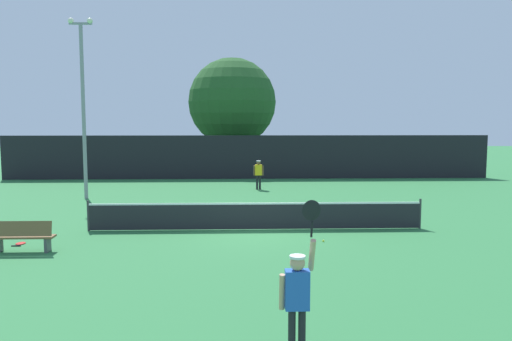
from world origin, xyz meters
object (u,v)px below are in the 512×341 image
at_px(player_receiving, 258,172).
at_px(spare_racket, 20,243).
at_px(parked_car_far, 272,159).
at_px(tennis_ball, 323,241).
at_px(large_tree, 232,102).
at_px(parked_car_mid, 203,160).
at_px(player_serving, 298,291).
at_px(courtside_bench, 22,236).
at_px(parked_car_near, 140,160).
at_px(light_pole, 83,98).

bearing_deg(player_receiving, spare_racket, 57.10).
relative_size(spare_racket, parked_car_far, 0.12).
bearing_deg(player_receiving, parked_car_far, -97.45).
height_order(tennis_ball, large_tree, large_tree).
height_order(parked_car_mid, parked_car_far, same).
relative_size(player_serving, parked_car_mid, 0.59).
distance_m(tennis_ball, courtside_bench, 9.04).
distance_m(spare_racket, large_tree, 24.12).
bearing_deg(courtside_bench, parked_car_far, 70.65).
distance_m(courtside_bench, parked_car_far, 27.26).
xyz_separation_m(tennis_ball, parked_car_near, (-10.54, 23.87, 0.74)).
relative_size(player_serving, parked_car_near, 0.58).
bearing_deg(parked_car_far, player_receiving, -94.53).
bearing_deg(light_pole, parked_car_near, 91.06).
distance_m(player_serving, parked_car_near, 32.82).
bearing_deg(player_receiving, light_pole, 18.91).
distance_m(player_serving, parked_car_mid, 31.97).
distance_m(light_pole, parked_car_far, 19.07).
distance_m(player_serving, courtside_bench, 9.93).
bearing_deg(player_receiving, tennis_ball, 97.33).
height_order(player_serving, light_pole, light_pole).
bearing_deg(parked_car_mid, light_pole, -103.96).
relative_size(courtside_bench, large_tree, 0.21).
xyz_separation_m(courtside_bench, parked_car_near, (-1.56, 24.84, 0.30)).
xyz_separation_m(tennis_ball, large_tree, (-3.18, 22.71, 5.28)).
bearing_deg(player_serving, parked_car_far, 86.82).
distance_m(player_receiving, light_pole, 10.01).
relative_size(player_serving, courtside_bench, 1.42).
bearing_deg(spare_racket, courtside_bench, -62.91).
bearing_deg(spare_racket, large_tree, 74.46).
relative_size(large_tree, parked_car_far, 2.02).
distance_m(tennis_ball, spare_racket, 9.49).
bearing_deg(parked_car_far, parked_car_near, -172.32).
bearing_deg(tennis_ball, courtside_bench, -173.86).
relative_size(player_receiving, tennis_ball, 24.09).
bearing_deg(courtside_bench, large_tree, 76.24).
distance_m(player_serving, tennis_ball, 8.02).
distance_m(large_tree, parked_car_near, 8.72).
height_order(player_receiving, parked_car_far, parked_car_far).
relative_size(spare_racket, parked_car_mid, 0.12).
xyz_separation_m(parked_car_mid, parked_car_far, (5.64, 0.77, 0.00)).
bearing_deg(light_pole, parked_car_mid, 72.31).
bearing_deg(player_serving, parked_car_mid, 96.89).
relative_size(spare_racket, light_pole, 0.06).
bearing_deg(courtside_bench, spare_racket, 117.09).
bearing_deg(large_tree, spare_racket, -105.54).
relative_size(parked_car_near, parked_car_mid, 1.02).
distance_m(light_pole, parked_car_mid, 16.00).
distance_m(parked_car_mid, parked_car_far, 5.69).
relative_size(courtside_bench, parked_car_mid, 0.42).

